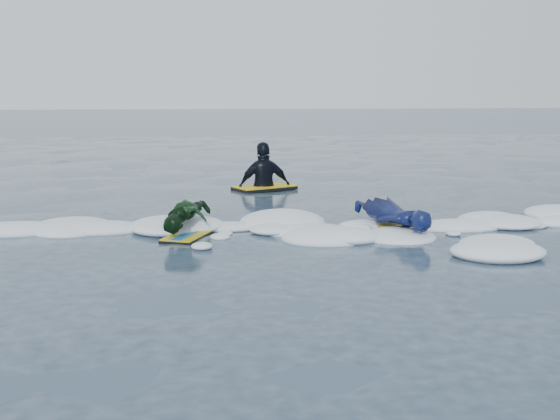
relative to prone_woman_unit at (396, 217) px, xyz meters
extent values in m
plane|color=#1C3644|center=(-2.18, -1.27, -0.22)|extent=(120.00, 120.00, 0.00)
cube|color=black|center=(0.00, -0.22, -0.18)|extent=(0.89, 1.23, 0.06)
cube|color=gold|center=(0.00, -0.22, -0.15)|extent=(0.86, 1.20, 0.02)
imported|color=#0C155A|center=(0.00, 0.03, 0.02)|extent=(1.01, 1.76, 0.40)
cube|color=black|center=(-2.87, -0.18, -0.19)|extent=(0.72, 0.92, 0.04)
cube|color=gold|center=(-2.87, -0.18, -0.16)|extent=(0.69, 0.90, 0.01)
cube|color=#186FB9|center=(-2.87, -0.18, -0.15)|extent=(0.42, 0.77, 0.00)
imported|color=#0E3511|center=(-2.87, 0.02, 0.03)|extent=(0.89, 1.33, 0.46)
cube|color=black|center=(-1.51, 4.27, -0.18)|extent=(1.37, 1.14, 0.06)
cube|color=gold|center=(-1.51, 4.27, -0.14)|extent=(1.33, 1.10, 0.02)
imported|color=black|center=(-1.51, 4.27, -0.17)|extent=(1.11, 0.61, 1.79)
camera|label=1|loc=(-2.51, -9.35, 1.76)|focal=45.00mm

